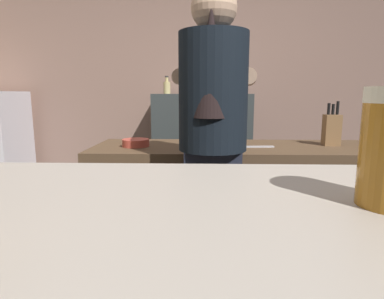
{
  "coord_description": "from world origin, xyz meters",
  "views": [
    {
      "loc": [
        -0.0,
        -1.33,
        1.22
      ],
      "look_at": [
        -0.02,
        -0.75,
        1.12
      ],
      "focal_mm": 30.06,
      "sensor_mm": 36.0,
      "label": 1
    }
  ],
  "objects": [
    {
      "name": "wall_back",
      "position": [
        0.0,
        2.2,
        1.35
      ],
      "size": [
        5.2,
        0.1,
        2.7
      ],
      "primitive_type": "cube",
      "color": "#967263",
      "rests_on": "ground"
    },
    {
      "name": "bottle_olive_oil",
      "position": [
        0.13,
        1.94,
        1.32
      ],
      "size": [
        0.07,
        0.07,
        0.27
      ],
      "color": "#3C629B",
      "rests_on": "back_shelf"
    },
    {
      "name": "prep_counter",
      "position": [
        0.35,
        0.73,
        0.44
      ],
      "size": [
        2.1,
        0.6,
        0.89
      ],
      "primitive_type": "cube",
      "color": "brown",
      "rests_on": "ground"
    },
    {
      "name": "back_shelf",
      "position": [
        -0.0,
        1.92,
        0.61
      ],
      "size": [
        0.98,
        0.36,
        1.22
      ],
      "primitive_type": "cube",
      "color": "#373E3E",
      "rests_on": "ground"
    },
    {
      "name": "mixing_bowl",
      "position": [
        -0.42,
        0.69,
        0.91
      ],
      "size": [
        0.17,
        0.17,
        0.05
      ],
      "primitive_type": "cylinder",
      "color": "#C34B3C",
      "rests_on": "prep_counter"
    },
    {
      "name": "chefs_knife",
      "position": [
        0.33,
        0.68,
        0.89
      ],
      "size": [
        0.24,
        0.05,
        0.01
      ],
      "primitive_type": "cube",
      "rotation": [
        0.0,
        0.0,
        0.09
      ],
      "color": "silver",
      "rests_on": "prep_counter"
    },
    {
      "name": "knife_block",
      "position": [
        0.84,
        0.77,
        0.99
      ],
      "size": [
        0.1,
        0.08,
        0.29
      ],
      "color": "olive",
      "rests_on": "prep_counter"
    },
    {
      "name": "bartender",
      "position": [
        0.05,
        0.27,
        1.0
      ],
      "size": [
        0.46,
        0.54,
        1.73
      ],
      "rotation": [
        0.0,
        0.0,
        1.42
      ],
      "color": "#232737",
      "rests_on": "ground"
    },
    {
      "name": "bottle_vinegar",
      "position": [
        -0.36,
        1.95,
        1.28
      ],
      "size": [
        0.07,
        0.07,
        0.18
      ],
      "color": "#D8C580",
      "rests_on": "back_shelf"
    }
  ]
}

